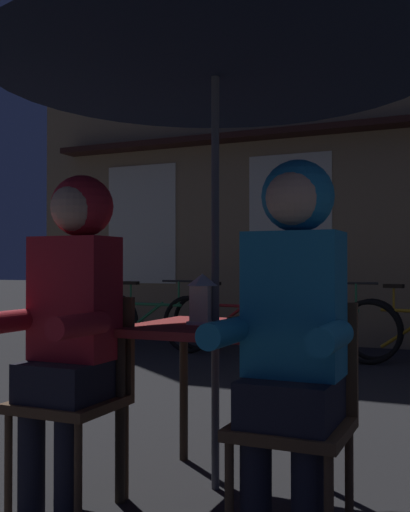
# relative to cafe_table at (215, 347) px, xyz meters

# --- Properties ---
(ground_plane) EXTENTS (60.00, 60.00, 0.00)m
(ground_plane) POSITION_rel_cafe_table_xyz_m (0.00, 0.00, -0.64)
(ground_plane) COLOR #232326
(cafe_table) EXTENTS (0.72, 0.72, 0.74)m
(cafe_table) POSITION_rel_cafe_table_xyz_m (0.00, 0.00, 0.00)
(cafe_table) COLOR maroon
(cafe_table) RESTS_ON ground_plane
(patio_umbrella) EXTENTS (2.10, 2.10, 2.31)m
(patio_umbrella) POSITION_rel_cafe_table_xyz_m (0.00, 0.00, 1.42)
(patio_umbrella) COLOR #4C4C51
(patio_umbrella) RESTS_ON ground_plane
(lantern) EXTENTS (0.11, 0.11, 0.23)m
(lantern) POSITION_rel_cafe_table_xyz_m (-0.06, -0.02, 0.22)
(lantern) COLOR white
(lantern) RESTS_ON cafe_table
(chair_left) EXTENTS (0.40, 0.40, 0.87)m
(chair_left) POSITION_rel_cafe_table_xyz_m (-0.48, -0.37, -0.15)
(chair_left) COLOR #513823
(chair_left) RESTS_ON ground_plane
(chair_right) EXTENTS (0.40, 0.40, 0.87)m
(chair_right) POSITION_rel_cafe_table_xyz_m (0.48, -0.37, -0.15)
(chair_right) COLOR #513823
(chair_right) RESTS_ON ground_plane
(person_left_hooded) EXTENTS (0.45, 0.56, 1.40)m
(person_left_hooded) POSITION_rel_cafe_table_xyz_m (-0.48, -0.43, 0.21)
(person_left_hooded) COLOR black
(person_left_hooded) RESTS_ON ground_plane
(person_right_hooded) EXTENTS (0.45, 0.56, 1.40)m
(person_right_hooded) POSITION_rel_cafe_table_xyz_m (0.48, -0.43, 0.21)
(person_right_hooded) COLOR black
(person_right_hooded) RESTS_ON ground_plane
(shopfront_building) EXTENTS (10.00, 0.93, 6.20)m
(shopfront_building) POSITION_rel_cafe_table_xyz_m (-0.01, 5.40, 2.45)
(shopfront_building) COLOR #937A56
(shopfront_building) RESTS_ON ground_plane
(bicycle_nearest) EXTENTS (1.68, 0.17, 0.84)m
(bicycle_nearest) POSITION_rel_cafe_table_xyz_m (-2.46, 3.81, -0.29)
(bicycle_nearest) COLOR black
(bicycle_nearest) RESTS_ON ground_plane
(bicycle_second) EXTENTS (1.67, 0.32, 0.84)m
(bicycle_second) POSITION_rel_cafe_table_xyz_m (-1.46, 3.96, -0.29)
(bicycle_second) COLOR black
(bicycle_second) RESTS_ON ground_plane
(bicycle_third) EXTENTS (1.68, 0.23, 0.84)m
(bicycle_third) POSITION_rel_cafe_table_xyz_m (-0.43, 3.73, -0.29)
(bicycle_third) COLOR black
(bicycle_third) RESTS_ON ground_plane
(book) EXTENTS (0.23, 0.19, 0.02)m
(book) POSITION_rel_cafe_table_xyz_m (0.11, 0.18, 0.11)
(book) COLOR olive
(book) RESTS_ON cafe_table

